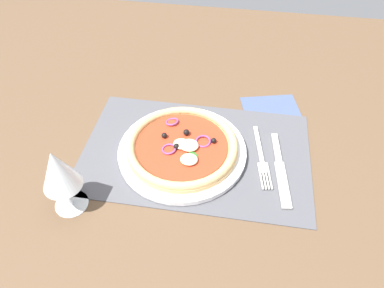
{
  "coord_description": "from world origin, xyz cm",
  "views": [
    {
      "loc": [
        -7.45,
        52.49,
        58.75
      ],
      "look_at": [
        0.86,
        0.0,
        2.61
      ],
      "focal_mm": 33.45,
      "sensor_mm": 36.0,
      "label": 1
    }
  ],
  "objects": [
    {
      "name": "ground_plane",
      "position": [
        0.0,
        0.0,
        -1.2
      ],
      "size": [
        190.0,
        140.0,
        2.4
      ],
      "primitive_type": "cube",
      "color": "brown"
    },
    {
      "name": "placemat",
      "position": [
        0.0,
        0.0,
        0.2
      ],
      "size": [
        49.72,
        31.33,
        0.4
      ],
      "primitive_type": "cube",
      "color": "#4C4C51",
      "rests_on": "ground_plane"
    },
    {
      "name": "plate",
      "position": [
        2.88,
        0.87,
        1.01
      ],
      "size": [
        27.89,
        27.89,
        1.21
      ],
      "primitive_type": "cylinder",
      "color": "white",
      "rests_on": "placemat"
    },
    {
      "name": "pizza",
      "position": [
        2.85,
        0.89,
        2.7
      ],
      "size": [
        24.1,
        24.1,
        2.69
      ],
      "color": "tan",
      "rests_on": "plate"
    },
    {
      "name": "fork",
      "position": [
        -14.38,
        0.32,
        0.62
      ],
      "size": [
        4.57,
        17.99,
        0.44
      ],
      "rotation": [
        0.0,
        0.0,
        1.74
      ],
      "color": "silver",
      "rests_on": "placemat"
    },
    {
      "name": "knife",
      "position": [
        -18.29,
        2.41,
        0.65
      ],
      "size": [
        4.11,
        20.05,
        0.62
      ],
      "rotation": [
        0.0,
        0.0,
        1.69
      ],
      "color": "silver",
      "rests_on": "placemat"
    },
    {
      "name": "wine_glass",
      "position": [
        21.87,
        17.19,
        10.17
      ],
      "size": [
        7.2,
        7.2,
        14.9
      ],
      "color": "silver",
      "rests_on": "ground_plane"
    },
    {
      "name": "napkin",
      "position": [
        -16.58,
        -16.21,
        0.18
      ],
      "size": [
        16.43,
        15.44,
        0.36
      ],
      "primitive_type": "cube",
      "rotation": [
        0.0,
        0.0,
        0.25
      ],
      "color": "#425175",
      "rests_on": "ground_plane"
    }
  ]
}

